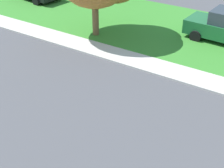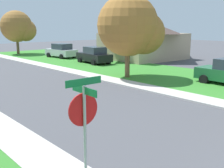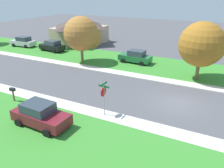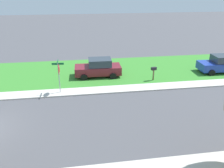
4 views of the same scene
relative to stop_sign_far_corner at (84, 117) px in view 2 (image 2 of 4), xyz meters
The scene contains 8 objects.
sidewalk_east 12.07m from the stop_sign_far_corner, 38.06° to the left, with size 1.40×56.00×0.10m, color beige.
lawn_east 16.00m from the stop_sign_far_corner, 27.56° to the left, with size 8.00×56.00×0.08m, color #38842D.
stop_sign_far_corner is the anchor object (origin of this frame).
car_silver_near_corner 27.58m from the stop_sign_far_corner, 59.07° to the left, with size 2.26×4.41×1.76m.
car_black_kerbside_mid 22.07m from the stop_sign_far_corner, 50.67° to the left, with size 2.38×4.47×1.76m.
tree_corner_large 14.55m from the stop_sign_far_corner, 39.23° to the left, with size 4.81×4.47×6.13m.
tree_across_left 33.54m from the stop_sign_far_corner, 68.40° to the left, with size 4.51×4.20×5.88m.
house_right_setback 26.57m from the stop_sign_far_corner, 38.14° to the left, with size 9.51×8.39×4.60m.
Camera 2 is at (-8.09, 0.01, 3.88)m, focal length 43.16 mm.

